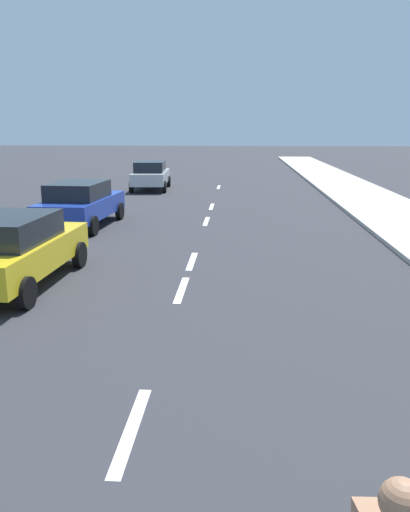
# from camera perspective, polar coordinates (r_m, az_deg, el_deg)

# --- Properties ---
(ground_plane) EXTENTS (160.00, 160.00, 0.00)m
(ground_plane) POSITION_cam_1_polar(r_m,az_deg,el_deg) (17.71, -0.10, 3.22)
(ground_plane) COLOR #2D2D33
(sidewalk_strip) EXTENTS (3.60, 80.00, 0.14)m
(sidewalk_strip) POSITION_cam_1_polar(r_m,az_deg,el_deg) (20.57, 21.24, 3.99)
(sidewalk_strip) COLOR #B2ADA3
(sidewalk_strip) RESTS_ON ground
(lane_stripe_2) EXTENTS (0.16, 1.80, 0.01)m
(lane_stripe_2) POSITION_cam_1_polar(r_m,az_deg,el_deg) (6.27, -8.27, -18.64)
(lane_stripe_2) COLOR white
(lane_stripe_2) RESTS_ON ground
(lane_stripe_3) EXTENTS (0.16, 1.80, 0.01)m
(lane_stripe_3) POSITION_cam_1_polar(r_m,az_deg,el_deg) (10.95, -2.64, -3.79)
(lane_stripe_3) COLOR white
(lane_stripe_3) RESTS_ON ground
(lane_stripe_4) EXTENTS (0.16, 1.80, 0.01)m
(lane_stripe_4) POSITION_cam_1_polar(r_m,az_deg,el_deg) (13.25, -1.48, -0.57)
(lane_stripe_4) COLOR white
(lane_stripe_4) RESTS_ON ground
(lane_stripe_5) EXTENTS (0.16, 1.80, 0.01)m
(lane_stripe_5) POSITION_cam_1_polar(r_m,az_deg,el_deg) (18.90, 0.15, 3.93)
(lane_stripe_5) COLOR white
(lane_stripe_5) RESTS_ON ground
(lane_stripe_6) EXTENTS (0.16, 1.80, 0.01)m
(lane_stripe_6) POSITION_cam_1_polar(r_m,az_deg,el_deg) (22.43, 0.75, 5.57)
(lane_stripe_6) COLOR white
(lane_stripe_6) RESTS_ON ground
(lane_stripe_7) EXTENTS (0.16, 1.80, 0.01)m
(lane_stripe_7) POSITION_cam_1_polar(r_m,az_deg,el_deg) (29.84, 1.54, 7.74)
(lane_stripe_7) COLOR white
(lane_stripe_7) RESTS_ON ground
(parked_car_yellow) EXTENTS (2.16, 4.49, 1.57)m
(parked_car_yellow) POSITION_cam_1_polar(r_m,az_deg,el_deg) (11.83, -20.81, 0.85)
(parked_car_yellow) COLOR gold
(parked_car_yellow) RESTS_ON ground
(parked_car_blue) EXTENTS (2.23, 4.49, 1.57)m
(parked_car_blue) POSITION_cam_1_polar(r_m,az_deg,el_deg) (18.28, -13.78, 5.82)
(parked_car_blue) COLOR #1E389E
(parked_car_blue) RESTS_ON ground
(parked_car_silver) EXTENTS (2.14, 4.30, 1.57)m
(parked_car_silver) POSITION_cam_1_polar(r_m,az_deg,el_deg) (28.73, -6.13, 9.08)
(parked_car_silver) COLOR #B7BABF
(parked_car_silver) RESTS_ON ground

